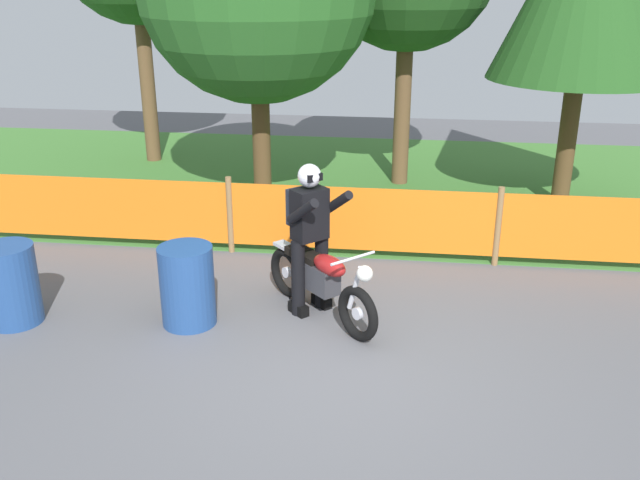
# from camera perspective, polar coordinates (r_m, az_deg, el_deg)

# --- Properties ---
(ground) EXTENTS (24.00, 24.00, 0.02)m
(ground) POSITION_cam_1_polar(r_m,az_deg,el_deg) (6.91, 1.61, -10.11)
(ground) COLOR #5B5B60
(grass_verge) EXTENTS (24.00, 6.92, 0.01)m
(grass_verge) POSITION_cam_1_polar(r_m,az_deg,el_deg) (12.53, 4.48, 4.66)
(grass_verge) COLOR #427A33
(grass_verge) RESTS_ON ground
(barrier_fence) EXTENTS (10.54, 0.08, 1.05)m
(barrier_fence) POSITION_cam_1_polar(r_m,az_deg,el_deg) (9.08, 3.36, 1.68)
(barrier_fence) COLOR olive
(barrier_fence) RESTS_ON ground
(motorcycle_lead) EXTENTS (1.38, 1.42, 0.89)m
(motorcycle_lead) POSITION_cam_1_polar(r_m,az_deg,el_deg) (7.57, 0.07, -3.32)
(motorcycle_lead) COLOR black
(motorcycle_lead) RESTS_ON ground
(rider_lead) EXTENTS (0.76, 0.77, 1.69)m
(rider_lead) POSITION_cam_1_polar(r_m,az_deg,el_deg) (7.52, -0.88, 0.80)
(rider_lead) COLOR black
(rider_lead) RESTS_ON ground
(oil_drum) EXTENTS (0.58, 0.58, 0.88)m
(oil_drum) POSITION_cam_1_polar(r_m,az_deg,el_deg) (7.57, -10.77, -3.68)
(oil_drum) COLOR navy
(oil_drum) RESTS_ON ground
(spare_drum) EXTENTS (0.58, 0.58, 0.88)m
(spare_drum) POSITION_cam_1_polar(r_m,az_deg,el_deg) (8.16, -23.94, -3.34)
(spare_drum) COLOR navy
(spare_drum) RESTS_ON ground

